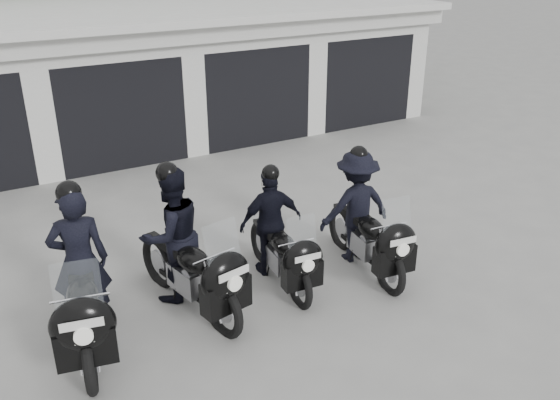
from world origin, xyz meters
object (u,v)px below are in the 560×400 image
police_bike_a (82,285)px  police_bike_d (361,215)px  police_bike_b (181,246)px  police_bike_c (276,232)px

police_bike_a → police_bike_d: size_ratio=1.09×
police_bike_b → police_bike_c: 1.37m
police_bike_b → police_bike_d: 2.64m
police_bike_a → police_bike_d: (3.93, -0.06, -0.02)m
police_bike_b → police_bike_d: police_bike_b is taller
police_bike_b → police_bike_c: size_ratio=1.16×
police_bike_a → police_bike_d: bearing=10.7°
police_bike_c → police_bike_d: size_ratio=0.93×
police_bike_b → police_bike_c: police_bike_b is taller
police_bike_c → police_bike_d: bearing=-6.4°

